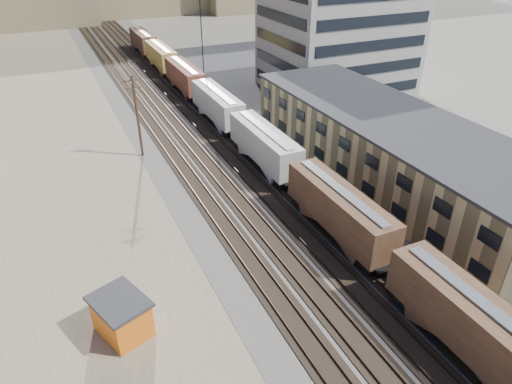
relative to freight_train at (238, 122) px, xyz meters
name	(u,v)px	position (x,y,z in m)	size (l,w,h in m)	color
ballast_bed	(189,123)	(-3.80, 9.28, -2.76)	(18.00, 200.00, 0.06)	#4C4742
dirt_yard	(44,182)	(-23.80, -0.72, -2.78)	(24.00, 180.00, 0.03)	#6F634C
asphalt_lot	(379,134)	(18.20, -5.72, -2.77)	(26.00, 120.00, 0.04)	#232326
rail_tracks	(185,123)	(-4.35, 9.28, -2.68)	(11.40, 200.00, 0.24)	black
freight_train	(238,122)	(0.00, 0.00, 0.00)	(3.00, 119.74, 4.46)	black
warehouse	(389,147)	(11.18, -15.72, 0.86)	(12.40, 40.40, 7.25)	tan
office_tower	(339,33)	(24.15, 14.24, 6.47)	(22.60, 18.60, 18.45)	#9E998E
utility_pole_north	(137,115)	(-12.30, 1.28, 2.50)	(2.20, 0.32, 10.00)	#382619
radio_mast	(202,40)	(2.20, 19.28, 6.33)	(1.20, 0.16, 18.00)	black
maintenance_shed	(122,316)	(-19.90, -26.29, -1.29)	(4.30, 4.84, 2.94)	orange
parked_car_blue	(325,102)	(17.45, 6.71, -1.96)	(2.78, 6.03, 1.68)	navy
parked_car_far	(326,85)	(22.59, 14.33, -2.09)	(1.65, 4.11, 1.40)	silver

